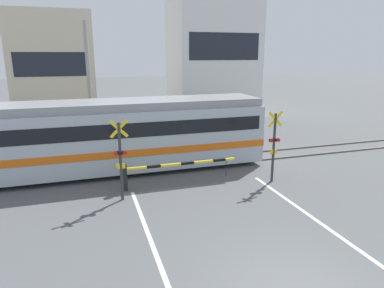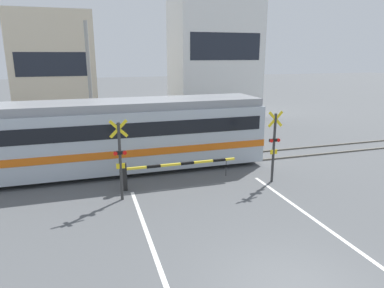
{
  "view_description": "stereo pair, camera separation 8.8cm",
  "coord_description": "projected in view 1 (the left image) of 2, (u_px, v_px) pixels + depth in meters",
  "views": [
    {
      "loc": [
        -4.35,
        -5.71,
        5.38
      ],
      "look_at": [
        0.0,
        8.01,
        1.6
      ],
      "focal_mm": 32.0,
      "sensor_mm": 36.0,
      "label": 1
    },
    {
      "loc": [
        -4.27,
        -5.74,
        5.38
      ],
      "look_at": [
        0.0,
        8.01,
        1.6
      ],
      "focal_mm": 32.0,
      "sensor_mm": 36.0,
      "label": 2
    }
  ],
  "objects": [
    {
      "name": "utility_pole_streetside",
      "position": [
        89.0,
        85.0,
        20.42
      ],
      "size": [
        0.22,
        0.22,
        7.26
      ],
      "color": "gray",
      "rests_on": "ground_plane"
    },
    {
      "name": "commuter_train",
      "position": [
        108.0,
        135.0,
        15.84
      ],
      "size": [
        14.68,
        2.93,
        3.33
      ],
      "color": "#ADB7C1",
      "rests_on": "ground_plane"
    },
    {
      "name": "crossing_signal_right",
      "position": [
        274.0,
        143.0,
        14.52
      ],
      "size": [
        0.68,
        0.15,
        3.11
      ],
      "color": "#333333",
      "rests_on": "ground_plane"
    },
    {
      "name": "rail_track_near",
      "position": [
        183.0,
        168.0,
        16.62
      ],
      "size": [
        50.0,
        0.1,
        0.08
      ],
      "color": "#5B564C",
      "rests_on": "ground_plane"
    },
    {
      "name": "pedestrian",
      "position": [
        166.0,
        122.0,
        23.53
      ],
      "size": [
        0.38,
        0.22,
        1.57
      ],
      "color": "brown",
      "rests_on": "ground_plane"
    },
    {
      "name": "crossing_signal_left",
      "position": [
        120.0,
        157.0,
        12.64
      ],
      "size": [
        0.68,
        0.15,
        3.11
      ],
      "color": "#333333",
      "rests_on": "ground_plane"
    },
    {
      "name": "rail_track_far",
      "position": [
        175.0,
        159.0,
        17.94
      ],
      "size": [
        50.0,
        0.1,
        0.08
      ],
      "color": "#5B564C",
      "rests_on": "ground_plane"
    },
    {
      "name": "building_right_of_street",
      "position": [
        212.0,
        53.0,
        30.77
      ],
      "size": [
        7.31,
        5.69,
        10.92
      ],
      "color": "white",
      "rests_on": "ground_plane"
    },
    {
      "name": "road_stripe_left",
      "position": [
        164.0,
        275.0,
        8.58
      ],
      "size": [
        0.14,
        11.22,
        0.01
      ],
      "color": "white",
      "rests_on": "ground_plane"
    },
    {
      "name": "road_stripe_right",
      "position": [
        345.0,
        240.0,
        10.2
      ],
      "size": [
        0.14,
        11.22,
        0.01
      ],
      "color": "white",
      "rests_on": "ground_plane"
    },
    {
      "name": "crossing_barrier_far",
      "position": [
        191.0,
        134.0,
        20.48
      ],
      "size": [
        4.94,
        0.2,
        1.16
      ],
      "color": "black",
      "rests_on": "ground_plane"
    },
    {
      "name": "crossing_barrier_near",
      "position": [
        158.0,
        169.0,
        14.18
      ],
      "size": [
        4.94,
        0.2,
        1.16
      ],
      "color": "black",
      "rests_on": "ground_plane"
    },
    {
      "name": "building_left_of_street",
      "position": [
        55.0,
        69.0,
        27.16
      ],
      "size": [
        5.99,
        5.69,
        8.52
      ],
      "color": "beige",
      "rests_on": "ground_plane"
    }
  ]
}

